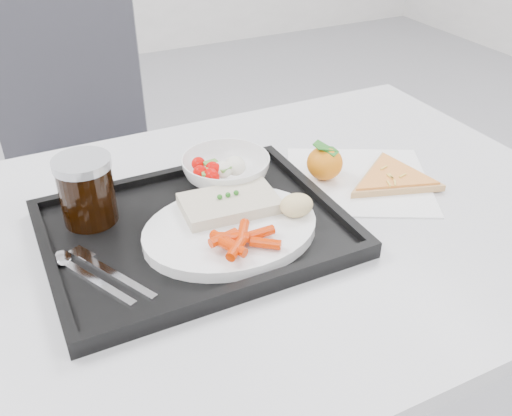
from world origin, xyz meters
TOP-DOWN VIEW (x-y plane):
  - table at (0.00, 0.30)m, footprint 1.20×0.80m
  - chair at (-0.11, 1.11)m, footprint 0.54×0.54m
  - tray at (-0.07, 0.31)m, footprint 0.45×0.35m
  - dinner_plate at (-0.03, 0.26)m, footprint 0.27×0.27m
  - fish_fillet at (-0.01, 0.31)m, footprint 0.16×0.10m
  - bread_roll at (0.07, 0.25)m, footprint 0.07×0.06m
  - salad_bowl at (0.03, 0.41)m, footprint 0.15×0.15m
  - cola_glass at (-0.21, 0.40)m, footprint 0.09×0.09m
  - cutlery at (-0.24, 0.27)m, footprint 0.12×0.16m
  - napkin at (0.25, 0.33)m, footprint 0.33×0.33m
  - tangerine at (0.20, 0.36)m, footprint 0.07×0.07m
  - pizza_slice at (0.30, 0.30)m, footprint 0.23×0.23m
  - carrot_pile at (-0.04, 0.20)m, footprint 0.10×0.08m
  - salad_contents at (0.01, 0.40)m, footprint 0.09×0.08m

SIDE VIEW (x-z plane):
  - chair at x=-0.11m, z-range 0.07..1.00m
  - table at x=0.00m, z-range 0.31..1.06m
  - napkin at x=0.25m, z-range 0.75..0.75m
  - tray at x=-0.07m, z-range 0.75..0.77m
  - pizza_slice at x=0.30m, z-range 0.75..0.77m
  - cutlery at x=-0.24m, z-range 0.76..0.77m
  - dinner_plate at x=-0.03m, z-range 0.77..0.78m
  - tangerine at x=0.20m, z-range 0.75..0.82m
  - salad_bowl at x=0.03m, z-range 0.77..0.81m
  - fish_fillet at x=-0.01m, z-range 0.78..0.81m
  - carrot_pile at x=-0.04m, z-range 0.79..0.81m
  - bread_roll at x=0.07m, z-range 0.78..0.82m
  - salad_contents at x=0.01m, z-range 0.79..0.81m
  - cola_glass at x=-0.21m, z-range 0.77..0.88m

